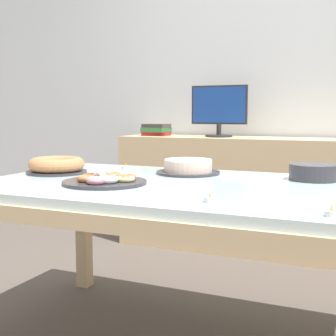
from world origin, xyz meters
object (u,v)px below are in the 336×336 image
Objects in this scene: tealight_left_edge at (332,213)px; computer_monitor at (219,111)px; pastry_platter at (105,180)px; tealight_near_front at (210,199)px; cake_chocolate_round at (188,167)px; cake_golden_bundt at (57,166)px; tealight_centre at (126,168)px; book_stack at (156,130)px; plate_stack at (314,172)px.

computer_monitor is at bearing 115.89° from tealight_left_edge.
pastry_platter reaches higher than tealight_near_front.
tealight_near_front is at bearing -63.04° from cake_chocolate_round.
cake_golden_bundt is at bearing -102.94° from computer_monitor.
pastry_platter is (0.05, -1.70, -0.29)m from computer_monitor.
tealight_centre is at bearing 135.57° from tealight_near_front.
tealight_near_front is (0.52, -0.20, -0.01)m from pastry_platter.
book_stack is 1.31m from tealight_centre.
tealight_left_edge is 0.39m from tealight_near_front.
tealight_centre is (-0.16, 0.46, -0.01)m from pastry_platter.
plate_stack is (0.82, -1.24, -0.27)m from computer_monitor.
tealight_near_front is (0.57, -1.90, -0.29)m from computer_monitor.
pastry_platter is at bearing -88.22° from computer_monitor.
pastry_platter is at bearing 163.62° from tealight_left_edge.
tealight_centre is (-0.68, 0.66, 0.00)m from tealight_near_front.
book_stack is at bearing 108.39° from pastry_platter.
cake_chocolate_round is 7.60× the size of tealight_near_front.
pastry_platter is 8.63× the size of tealight_centre.
book_stack is at bearing 119.71° from tealight_near_front.
pastry_platter is 0.94m from tealight_left_edge.
computer_monitor is 1.23× the size of pastry_platter.
cake_chocolate_round is at bearing 66.44° from pastry_platter.
tealight_left_edge is (0.71, -0.71, -0.02)m from cake_chocolate_round.
plate_stack is (0.77, 0.46, 0.02)m from pastry_platter.
book_stack reaches higher than pastry_platter.
plate_stack is 0.71m from tealight_near_front.
book_stack is 1.47m from cake_chocolate_round.
tealight_near_front is (1.08, -1.90, -0.15)m from book_stack.
pastry_platter is 1.64× the size of plate_stack.
pastry_platter is at bearing -149.18° from plate_stack.
plate_stack is at bearing 12.26° from cake_golden_bundt.
plate_stack reaches higher than tealight_near_front.
tealight_centre is (-1.06, 0.73, 0.00)m from tealight_left_edge.
tealight_centre is at bearing -94.86° from computer_monitor.
book_stack is at bearing 121.06° from cake_chocolate_round.
tealight_left_edge is at bearing -64.11° from computer_monitor.
pastry_platter is at bearing -71.61° from book_stack.
computer_monitor is 1.51m from plate_stack.
book_stack is 0.71× the size of cake_golden_bundt.
computer_monitor is 1.27m from tealight_centre.
cake_golden_bundt reaches higher than tealight_centre.
tealight_near_front is at bearing -110.75° from plate_stack.
cake_golden_bundt is 0.45m from pastry_platter.
pastry_platter is (-0.19, -0.44, -0.02)m from cake_chocolate_round.
tealight_near_front is (0.33, -0.64, -0.02)m from cake_chocolate_round.
tealight_centre is (-0.35, 0.02, -0.02)m from cake_chocolate_round.
cake_chocolate_round is 0.72m from tealight_near_front.
plate_stack is 0.93m from tealight_centre.
tealight_near_front is at bearing -23.93° from cake_golden_bundt.
tealight_centre is at bearing 145.47° from tealight_left_edge.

